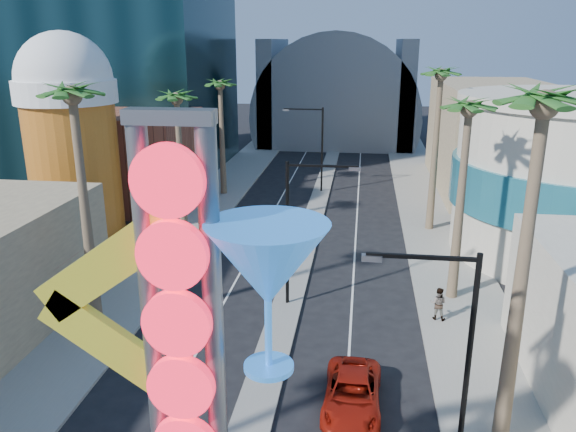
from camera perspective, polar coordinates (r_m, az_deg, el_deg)
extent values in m
cube|color=gray|center=(46.65, -9.19, 0.05)|extent=(5.00, 100.00, 0.15)
cube|color=gray|center=(45.09, 14.62, -0.91)|extent=(5.00, 100.00, 0.15)
cube|color=gray|center=(47.74, 2.85, 0.66)|extent=(1.60, 84.00, 0.15)
cube|color=brown|center=(50.62, -15.53, 5.60)|extent=(10.00, 10.00, 8.00)
cube|color=#8E7B5C|center=(57.58, 20.04, 7.56)|extent=(10.00, 20.00, 10.00)
cylinder|color=#B86218|center=(43.81, -20.86, 4.66)|extent=(6.40, 6.40, 10.00)
cylinder|color=white|center=(43.05, -21.64, 11.67)|extent=(7.00, 7.00, 1.60)
sphere|color=white|center=(42.99, -21.76, 12.73)|extent=(6.60, 6.60, 6.60)
cylinder|color=slate|center=(80.25, 5.02, 10.32)|extent=(22.00, 16.00, 22.00)
cube|color=slate|center=(80.87, -1.46, 12.57)|extent=(2.00, 16.00, 14.00)
cube|color=slate|center=(80.03, 11.67, 12.18)|extent=(2.00, 16.00, 14.00)
cylinder|color=slate|center=(13.60, -13.23, -15.65)|extent=(0.44, 0.44, 12.00)
cylinder|color=slate|center=(13.20, -7.30, -16.38)|extent=(0.44, 0.44, 12.00)
cube|color=slate|center=(11.30, -11.94, 9.86)|extent=(1.80, 0.50, 0.30)
cylinder|color=red|center=(11.19, -12.15, 3.51)|extent=(1.50, 0.25, 1.50)
cylinder|color=red|center=(11.65, -11.67, -3.91)|extent=(1.50, 0.25, 1.50)
cylinder|color=red|center=(12.29, -11.22, -10.66)|extent=(1.50, 0.25, 1.50)
cylinder|color=red|center=(13.08, -10.81, -16.67)|extent=(1.50, 0.25, 1.50)
cube|color=#FFF335|center=(12.71, -17.88, -4.76)|extent=(3.47, 0.25, 2.80)
cube|color=#FFF335|center=(13.56, -17.09, -12.62)|extent=(3.47, 0.25, 2.80)
cone|color=blue|center=(11.60, -2.08, -4.97)|extent=(2.60, 2.60, 1.80)
cylinder|color=blue|center=(12.29, -2.00, -11.88)|extent=(0.16, 0.16, 1.60)
cylinder|color=blue|center=(12.71, -1.96, -15.03)|extent=(1.10, 1.10, 0.12)
cylinder|color=black|center=(29.50, -0.07, -2.02)|extent=(0.18, 0.18, 8.00)
cube|color=black|center=(28.28, 3.56, 5.10)|extent=(3.60, 0.12, 0.12)
cube|color=slate|center=(28.24, 6.81, 4.78)|extent=(0.60, 0.25, 0.18)
cylinder|color=black|center=(52.62, 3.48, 6.63)|extent=(0.18, 0.18, 8.00)
cube|color=black|center=(52.21, 1.55, 10.79)|extent=(3.60, 0.12, 0.12)
cube|color=slate|center=(52.41, -0.22, 10.71)|extent=(0.60, 0.25, 0.18)
cylinder|color=black|center=(18.72, 17.72, -15.13)|extent=(0.18, 0.18, 8.00)
cube|color=black|center=(16.79, 13.45, -4.08)|extent=(3.24, 0.12, 0.12)
cube|color=slate|center=(16.73, 8.51, -4.23)|extent=(0.60, 0.25, 0.18)
cylinder|color=brown|center=(27.98, -19.82, -0.40)|extent=(0.40, 0.40, 11.50)
sphere|color=#29521B|center=(26.89, -21.09, 11.34)|extent=(2.40, 2.40, 2.40)
cylinder|color=brown|center=(40.64, -10.84, 4.57)|extent=(0.40, 0.40, 10.00)
sphere|color=#29521B|center=(39.85, -11.25, 11.60)|extent=(2.40, 2.40, 2.40)
cylinder|color=brown|center=(51.93, -6.71, 7.52)|extent=(0.40, 0.40, 10.00)
sphere|color=#29521B|center=(51.32, -6.91, 13.03)|extent=(2.40, 2.40, 2.40)
cylinder|color=brown|center=(19.93, 22.45, -7.08)|extent=(0.40, 0.40, 12.00)
sphere|color=#29521B|center=(18.42, 24.61, 10.22)|extent=(2.40, 2.40, 2.40)
cylinder|color=brown|center=(31.22, 17.05, 0.71)|extent=(0.40, 0.40, 10.50)
sphere|color=#29521B|center=(30.21, 17.93, 10.29)|extent=(2.40, 2.40, 2.40)
cylinder|color=brown|center=(42.66, 14.68, 5.95)|extent=(0.40, 0.40, 11.50)
sphere|color=#29521B|center=(41.96, 15.29, 13.66)|extent=(2.40, 2.40, 2.40)
imported|color=#AA1A0D|center=(23.04, 6.54, -17.52)|extent=(2.30, 4.82, 1.33)
imported|color=gray|center=(29.90, 15.01, -8.58)|extent=(0.98, 0.84, 1.72)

